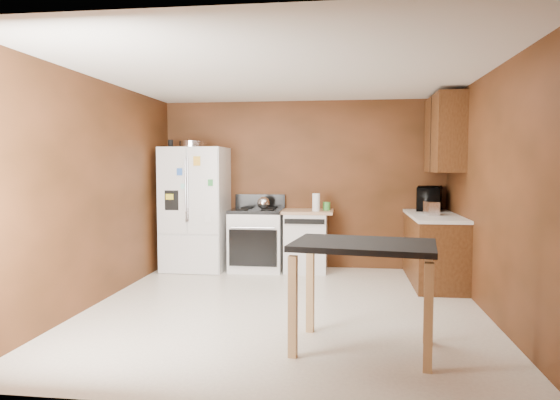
% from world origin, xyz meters
% --- Properties ---
extents(floor, '(4.50, 4.50, 0.00)m').
position_xyz_m(floor, '(0.00, 0.00, 0.00)').
color(floor, white).
rests_on(floor, ground).
extents(ceiling, '(4.50, 4.50, 0.00)m').
position_xyz_m(ceiling, '(0.00, 0.00, 2.50)').
color(ceiling, white).
rests_on(ceiling, ground).
extents(wall_back, '(4.20, 0.00, 4.20)m').
position_xyz_m(wall_back, '(0.00, 2.25, 1.25)').
color(wall_back, brown).
rests_on(wall_back, ground).
extents(wall_front, '(4.20, 0.00, 4.20)m').
position_xyz_m(wall_front, '(0.00, -2.25, 1.25)').
color(wall_front, brown).
rests_on(wall_front, ground).
extents(wall_left, '(0.00, 4.50, 4.50)m').
position_xyz_m(wall_left, '(-2.10, 0.00, 1.25)').
color(wall_left, brown).
rests_on(wall_left, ground).
extents(wall_right, '(0.00, 4.50, 4.50)m').
position_xyz_m(wall_right, '(2.10, 0.00, 1.25)').
color(wall_right, brown).
rests_on(wall_right, ground).
extents(roasting_pan, '(0.38, 0.38, 0.09)m').
position_xyz_m(roasting_pan, '(-1.58, 1.85, 1.85)').
color(roasting_pan, silver).
rests_on(roasting_pan, refrigerator).
extents(pen_cup, '(0.07, 0.07, 0.11)m').
position_xyz_m(pen_cup, '(-1.90, 1.82, 1.86)').
color(pen_cup, black).
rests_on(pen_cup, refrigerator).
extents(kettle, '(0.18, 0.18, 0.18)m').
position_xyz_m(kettle, '(-0.54, 1.89, 0.99)').
color(kettle, silver).
rests_on(kettle, gas_range).
extents(paper_towel, '(0.14, 0.14, 0.25)m').
position_xyz_m(paper_towel, '(0.23, 1.82, 1.02)').
color(paper_towel, white).
rests_on(paper_towel, dishwasher).
extents(green_canister, '(0.13, 0.13, 0.12)m').
position_xyz_m(green_canister, '(0.38, 1.97, 0.95)').
color(green_canister, green).
rests_on(green_canister, dishwasher).
extents(toaster, '(0.18, 0.25, 0.17)m').
position_xyz_m(toaster, '(1.75, 1.37, 0.99)').
color(toaster, silver).
rests_on(toaster, right_cabinets).
extents(microwave, '(0.51, 0.64, 0.31)m').
position_xyz_m(microwave, '(1.83, 2.06, 1.06)').
color(microwave, black).
rests_on(microwave, right_cabinets).
extents(refrigerator, '(0.90, 0.80, 1.80)m').
position_xyz_m(refrigerator, '(-1.55, 1.86, 0.90)').
color(refrigerator, white).
rests_on(refrigerator, ground).
extents(gas_range, '(0.76, 0.68, 1.10)m').
position_xyz_m(gas_range, '(-0.64, 1.92, 0.46)').
color(gas_range, white).
rests_on(gas_range, ground).
extents(dishwasher, '(0.78, 0.63, 0.89)m').
position_xyz_m(dishwasher, '(0.08, 1.95, 0.45)').
color(dishwasher, white).
rests_on(dishwasher, ground).
extents(right_cabinets, '(0.63, 1.58, 2.45)m').
position_xyz_m(right_cabinets, '(1.84, 1.48, 0.91)').
color(right_cabinets, brown).
rests_on(right_cabinets, ground).
extents(island, '(1.25, 0.93, 0.91)m').
position_xyz_m(island, '(0.79, -1.11, 0.76)').
color(island, black).
rests_on(island, ground).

